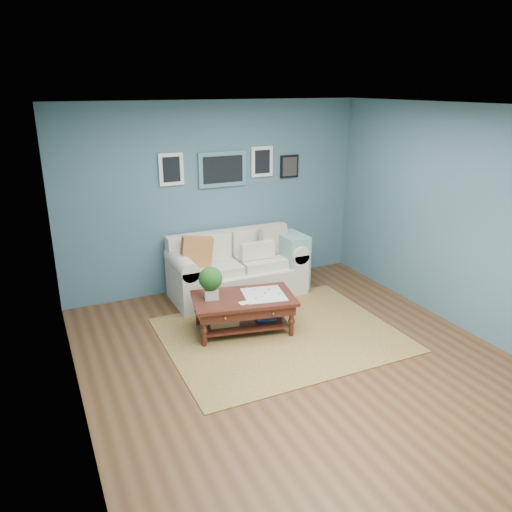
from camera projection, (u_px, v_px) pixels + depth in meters
room_shell at (300, 243)px, 5.10m from camera, size 5.00×5.02×2.70m
area_rug at (281, 335)px, 6.07m from camera, size 2.73×2.19×0.01m
loveseat at (242, 267)px, 7.18m from camera, size 1.93×0.88×0.99m
coffee_table at (238, 303)px, 6.05m from camera, size 1.34×0.94×0.85m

